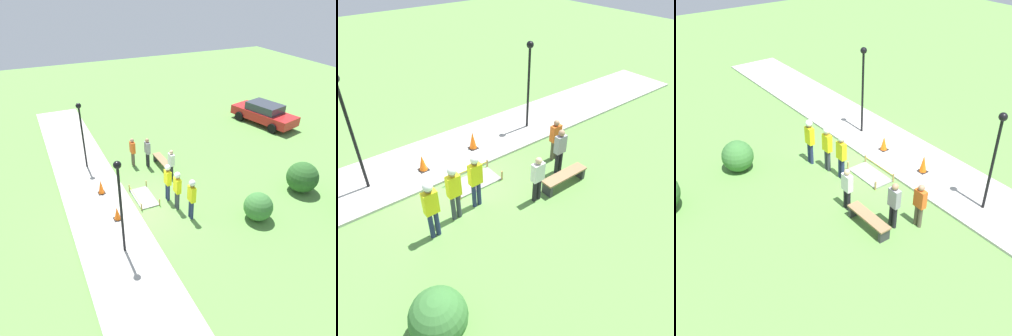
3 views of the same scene
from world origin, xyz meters
TOP-DOWN VIEW (x-y plane):
  - ground_plane at (0.00, 0.00)m, footprint 60.00×60.00m
  - sidewalk at (0.00, -1.47)m, footprint 28.00×2.93m
  - wet_concrete_patch at (-0.68, 0.64)m, footprint 1.74×0.93m
  - traffic_cone_near_patch at (-1.78, -1.11)m, footprint 0.34×0.34m
  - traffic_cone_far_patch at (0.41, -0.99)m, footprint 0.34×0.34m
  - park_bench at (-3.00, 2.60)m, footprint 1.74×0.44m
  - worker_supervisor at (0.66, 1.72)m, footprint 0.40×0.27m
  - worker_assistant at (-0.13, 1.62)m, footprint 0.40×0.27m
  - worker_trainee at (1.51, 1.97)m, footprint 0.40×0.28m
  - bystander_in_orange_shirt at (-3.87, 1.23)m, footprint 0.40×0.22m
  - bystander_in_gray_shirt at (-1.78, 2.57)m, footprint 0.40×0.22m
  - bystander_in_white_shirt at (-3.41, 1.92)m, footprint 0.40×0.22m
  - lamppost_near at (2.29, -1.28)m, footprint 0.28×0.28m
  - lamppost_far at (-4.62, -1.18)m, footprint 0.28×0.28m
  - shrub_rounded_mid at (2.74, 4.54)m, footprint 1.24×1.24m

SIDE VIEW (x-z plane):
  - ground_plane at x=0.00m, z-range 0.00..0.00m
  - wet_concrete_patch at x=-0.68m, z-range -0.15..0.22m
  - sidewalk at x=0.00m, z-range 0.00..0.10m
  - park_bench at x=-3.00m, z-range 0.10..0.57m
  - traffic_cone_far_patch at x=0.41m, z-range 0.10..0.72m
  - traffic_cone_near_patch at x=-1.78m, z-range 0.10..0.82m
  - shrub_rounded_mid at x=2.74m, z-range 0.00..1.24m
  - bystander_in_gray_shirt at x=-1.78m, z-range 0.10..1.72m
  - bystander_in_orange_shirt at x=-3.87m, z-range 0.10..1.73m
  - bystander_in_white_shirt at x=-3.41m, z-range 0.11..1.81m
  - worker_assistant at x=-0.13m, z-range 0.20..2.07m
  - worker_supervisor at x=0.66m, z-range 0.20..2.10m
  - worker_trainee at x=1.51m, z-range 0.21..2.14m
  - lamppost_far at x=-4.62m, z-range 0.68..4.28m
  - lamppost_near at x=2.29m, z-range 0.70..4.57m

